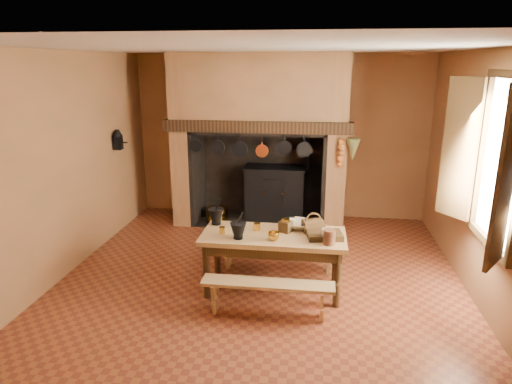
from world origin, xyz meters
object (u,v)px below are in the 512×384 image
bench_front (268,291)px  wicker_basket (313,225)px  work_table (273,243)px  iron_range (276,192)px  mixing_bowl (297,225)px  coffee_grinder (286,226)px

bench_front → wicker_basket: wicker_basket is taller
work_table → bench_front: 0.66m
iron_range → mixing_bowl: 2.41m
work_table → bench_front: (-0.00, -0.58, -0.31)m
bench_front → mixing_bowl: 0.98m
iron_range → work_table: bearing=-85.0°
work_table → wicker_basket: (0.45, 0.15, 0.19)m
coffee_grinder → work_table: bearing=-120.1°
iron_range → coffee_grinder: 2.54m
bench_front → coffee_grinder: size_ratio=6.99×
work_table → coffee_grinder: 0.25m
coffee_grinder → iron_range: bearing=122.8°
iron_range → mixing_bowl: size_ratio=4.65×
coffee_grinder → mixing_bowl: (0.13, 0.15, -0.03)m
work_table → coffee_grinder: bearing=35.3°
mixing_bowl → wicker_basket: size_ratio=1.21×
mixing_bowl → wicker_basket: (0.19, -0.09, 0.03)m
mixing_bowl → wicker_basket: wicker_basket is taller
coffee_grinder → wicker_basket: wicker_basket is taller
bench_front → coffee_grinder: coffee_grinder is taller
work_table → mixing_bowl: bearing=42.8°
mixing_bowl → wicker_basket: 0.21m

